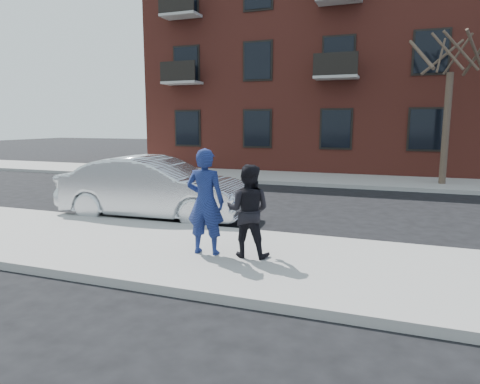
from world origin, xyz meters
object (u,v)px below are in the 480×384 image
at_px(street_tree, 453,39).
at_px(man_hoodie, 205,202).
at_px(silver_sedan, 155,188).
at_px(man_peacoat, 248,211).

xyz_separation_m(street_tree, man_hoodie, (-4.86, -11.35, -4.42)).
relative_size(street_tree, silver_sedan, 1.38).
bearing_deg(street_tree, man_hoodie, -113.21).
distance_m(silver_sedan, man_hoodie, 3.83).
height_order(silver_sedan, man_peacoat, man_peacoat).
distance_m(silver_sedan, man_peacoat, 4.33).
relative_size(silver_sedan, man_peacoat, 3.01).
xyz_separation_m(street_tree, silver_sedan, (-7.56, -8.64, -4.71)).
height_order(man_hoodie, man_peacoat, man_hoodie).
bearing_deg(street_tree, silver_sedan, -131.17).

